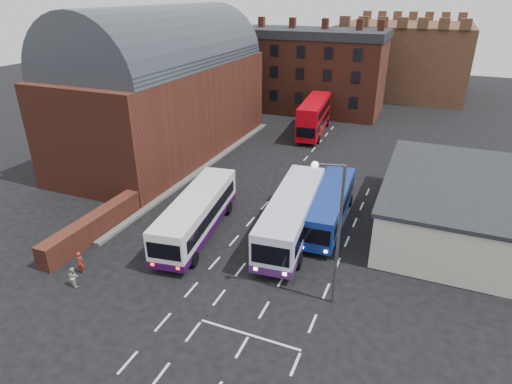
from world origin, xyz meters
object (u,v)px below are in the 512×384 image
at_px(bus_white_outbound, 197,212).
at_px(bus_red_double, 314,116).
at_px(pedestrian_beige, 73,277).
at_px(street_lamp, 334,223).
at_px(pedestrian_red, 80,262).
at_px(bus_blue, 329,205).
at_px(bus_white_inbound, 292,213).

xyz_separation_m(bus_white_outbound, bus_red_double, (1.33, 28.48, 0.53)).
bearing_deg(pedestrian_beige, street_lamp, -152.09).
distance_m(street_lamp, pedestrian_beige, 16.85).
height_order(bus_red_double, pedestrian_red, bus_red_double).
xyz_separation_m(bus_red_double, street_lamp, (10.01, -32.58, 3.09)).
relative_size(bus_blue, street_lamp, 1.20).
distance_m(bus_white_inbound, pedestrian_beige, 15.80).
height_order(bus_blue, pedestrian_beige, bus_blue).
xyz_separation_m(bus_white_outbound, pedestrian_red, (-4.74, -7.49, -1.09)).
xyz_separation_m(bus_white_outbound, pedestrian_beige, (-4.10, -8.82, -1.20)).
relative_size(bus_white_outbound, pedestrian_red, 7.48).
bearing_deg(bus_white_inbound, pedestrian_beige, 40.37).
height_order(bus_white_inbound, bus_red_double, bus_red_double).
distance_m(bus_blue, bus_red_double, 24.29).
bearing_deg(street_lamp, bus_white_inbound, 124.29).
xyz_separation_m(pedestrian_red, pedestrian_beige, (0.64, -1.32, -0.11)).
bearing_deg(bus_red_double, bus_blue, 102.84).
relative_size(street_lamp, pedestrian_red, 5.69).
bearing_deg(pedestrian_beige, bus_red_double, -87.39).
relative_size(bus_red_double, pedestrian_red, 7.22).
distance_m(bus_blue, pedestrian_red, 18.92).
height_order(bus_white_inbound, street_lamp, street_lamp).
distance_m(bus_white_inbound, bus_blue, 3.69).
bearing_deg(bus_white_inbound, pedestrian_red, 35.20).
bearing_deg(bus_blue, bus_white_outbound, 28.10).
bearing_deg(bus_white_inbound, bus_blue, -131.53).
bearing_deg(street_lamp, bus_red_double, 107.08).
bearing_deg(pedestrian_beige, bus_white_outbound, -104.04).
relative_size(bus_red_double, street_lamp, 1.27).
height_order(bus_white_outbound, pedestrian_beige, bus_white_outbound).
height_order(pedestrian_red, pedestrian_beige, pedestrian_red).
distance_m(bus_white_inbound, pedestrian_red, 15.34).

